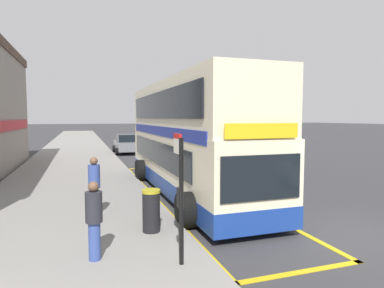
# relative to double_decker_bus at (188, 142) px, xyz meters

# --- Properties ---
(ground_plane) EXTENTS (260.00, 260.00, 0.00)m
(ground_plane) POSITION_rel_double_decker_bus_xyz_m (2.46, 26.07, -2.07)
(ground_plane) COLOR #333335
(pavement_near) EXTENTS (6.00, 76.00, 0.14)m
(pavement_near) POSITION_rel_double_decker_bus_xyz_m (-4.54, 26.07, -2.00)
(pavement_near) COLOR gray
(pavement_near) RESTS_ON ground
(double_decker_bus) EXTENTS (3.17, 11.49, 4.40)m
(double_decker_bus) POSITION_rel_double_decker_bus_xyz_m (0.00, 0.00, 0.00)
(double_decker_bus) COLOR beige
(double_decker_bus) RESTS_ON ground
(bus_bay_markings) EXTENTS (3.03, 14.51, 0.01)m
(bus_bay_markings) POSITION_rel_double_decker_bus_xyz_m (-0.03, -0.16, -2.06)
(bus_bay_markings) COLOR gold
(bus_bay_markings) RESTS_ON ground
(bus_stop_sign) EXTENTS (0.09, 0.51, 2.57)m
(bus_stop_sign) POSITION_rel_double_decker_bus_xyz_m (-2.24, -6.45, -0.40)
(bus_stop_sign) COLOR black
(bus_stop_sign) RESTS_ON pavement_near
(parked_car_grey_far) EXTENTS (2.09, 4.20, 1.62)m
(parked_car_grey_far) POSITION_rel_double_decker_bus_xyz_m (-0.39, 15.70, -1.27)
(parked_car_grey_far) COLOR slate
(parked_car_grey_far) RESTS_ON ground
(parked_car_navy_distant) EXTENTS (2.09, 4.20, 1.62)m
(parked_car_navy_distant) POSITION_rel_double_decker_bus_xyz_m (7.15, 42.86, -1.27)
(parked_car_navy_distant) COLOR navy
(parked_car_navy_distant) RESTS_ON ground
(pedestrian_waiting_near_sign) EXTENTS (0.34, 0.34, 1.62)m
(pedestrian_waiting_near_sign) POSITION_rel_double_decker_bus_xyz_m (-3.85, -5.77, -1.05)
(pedestrian_waiting_near_sign) COLOR #33478C
(pedestrian_waiting_near_sign) RESTS_ON pavement_near
(pedestrian_further_back) EXTENTS (0.34, 0.34, 1.75)m
(pedestrian_further_back) POSITION_rel_double_decker_bus_xyz_m (-3.73, -2.65, -0.97)
(pedestrian_further_back) COLOR #3F724C
(pedestrian_further_back) RESTS_ON pavement_near
(litter_bin) EXTENTS (0.47, 0.47, 1.08)m
(litter_bin) POSITION_rel_double_decker_bus_xyz_m (-2.42, -4.47, -1.38)
(litter_bin) COLOR black
(litter_bin) RESTS_ON pavement_near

